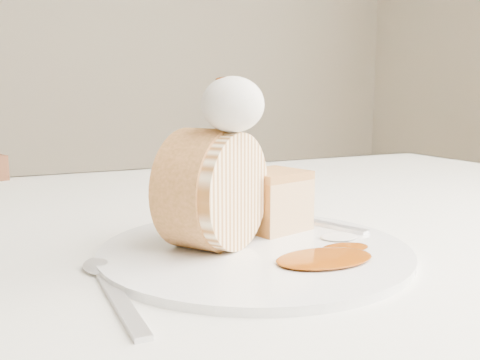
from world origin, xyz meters
name	(u,v)px	position (x,y,z in m)	size (l,w,h in m)	color
table	(220,293)	(0.00, 0.20, 0.66)	(1.40, 0.90, 0.75)	white
plate	(255,250)	(-0.03, 0.06, 0.75)	(0.28, 0.28, 0.01)	white
roulade_slice	(213,190)	(-0.06, 0.08, 0.81)	(0.10, 0.10, 0.06)	#FFE4B1
cake_chunk	(273,204)	(0.02, 0.11, 0.78)	(0.06, 0.06, 0.05)	tan
whipped_cream	(233,104)	(-0.05, 0.06, 0.88)	(0.05, 0.05, 0.05)	white
caramel_drizzle	(231,72)	(-0.05, 0.06, 0.91)	(0.03, 0.02, 0.01)	#853605
caramel_pool	(324,258)	(0.01, 0.00, 0.76)	(0.09, 0.06, 0.00)	#853605
fork	(317,223)	(0.07, 0.11, 0.76)	(0.02, 0.17, 0.00)	silver
spoon	(121,303)	(-0.16, -0.01, 0.75)	(0.02, 0.15, 0.00)	silver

